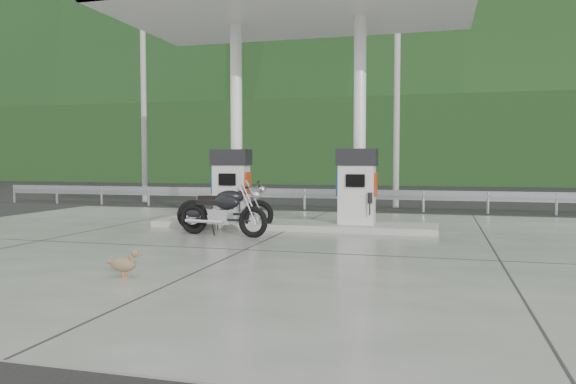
% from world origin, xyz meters
% --- Properties ---
extents(ground, '(160.00, 160.00, 0.00)m').
position_xyz_m(ground, '(0.00, 0.00, 0.00)').
color(ground, black).
rests_on(ground, ground).
extents(forecourt_apron, '(18.00, 14.00, 0.02)m').
position_xyz_m(forecourt_apron, '(0.00, 0.00, 0.01)').
color(forecourt_apron, slate).
rests_on(forecourt_apron, ground).
extents(pump_island, '(7.00, 1.40, 0.15)m').
position_xyz_m(pump_island, '(0.00, 2.50, 0.10)').
color(pump_island, '#A29F97').
rests_on(pump_island, forecourt_apron).
extents(gas_pump_left, '(0.95, 0.55, 1.80)m').
position_xyz_m(gas_pump_left, '(-1.60, 2.50, 1.07)').
color(gas_pump_left, silver).
rests_on(gas_pump_left, pump_island).
extents(gas_pump_right, '(0.95, 0.55, 1.80)m').
position_xyz_m(gas_pump_right, '(1.60, 2.50, 1.07)').
color(gas_pump_right, silver).
rests_on(gas_pump_right, pump_island).
extents(canopy_column_left, '(0.30, 0.30, 5.00)m').
position_xyz_m(canopy_column_left, '(-1.60, 2.90, 2.67)').
color(canopy_column_left, white).
rests_on(canopy_column_left, pump_island).
extents(canopy_column_right, '(0.30, 0.30, 5.00)m').
position_xyz_m(canopy_column_right, '(1.60, 2.90, 2.67)').
color(canopy_column_right, white).
rests_on(canopy_column_right, pump_island).
extents(canopy_roof, '(8.50, 5.00, 0.40)m').
position_xyz_m(canopy_roof, '(0.00, 2.50, 5.37)').
color(canopy_roof, white).
rests_on(canopy_roof, canopy_column_left).
extents(guardrail, '(26.00, 0.16, 1.42)m').
position_xyz_m(guardrail, '(0.00, 8.00, 0.71)').
color(guardrail, gray).
rests_on(guardrail, ground).
extents(road, '(60.00, 7.00, 0.01)m').
position_xyz_m(road, '(0.00, 11.50, 0.00)').
color(road, black).
rests_on(road, ground).
extents(utility_pole_a, '(0.22, 0.22, 8.00)m').
position_xyz_m(utility_pole_a, '(-8.00, 9.50, 4.00)').
color(utility_pole_a, '#989792').
rests_on(utility_pole_a, ground).
extents(utility_pole_b, '(0.22, 0.22, 8.00)m').
position_xyz_m(utility_pole_b, '(2.00, 9.50, 4.00)').
color(utility_pole_b, '#989792').
rests_on(utility_pole_b, ground).
extents(tree_band, '(80.00, 6.00, 6.00)m').
position_xyz_m(tree_band, '(0.00, 30.00, 3.00)').
color(tree_band, black).
rests_on(tree_band, ground).
extents(forested_hills, '(100.00, 40.00, 140.00)m').
position_xyz_m(forested_hills, '(0.00, 60.00, 0.00)').
color(forested_hills, black).
rests_on(forested_hills, ground).
extents(motorcycle_left, '(2.14, 0.95, 0.98)m').
position_xyz_m(motorcycle_left, '(-1.14, 0.76, 0.51)').
color(motorcycle_left, black).
rests_on(motorcycle_left, forecourt_apron).
extents(motorcycle_right, '(2.27, 1.25, 1.03)m').
position_xyz_m(motorcycle_right, '(-1.47, 1.76, 0.53)').
color(motorcycle_right, black).
rests_on(motorcycle_right, forecourt_apron).
extents(duck, '(0.48, 0.16, 0.34)m').
position_xyz_m(duck, '(-0.87, -3.75, 0.19)').
color(duck, brown).
rests_on(duck, forecourt_apron).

